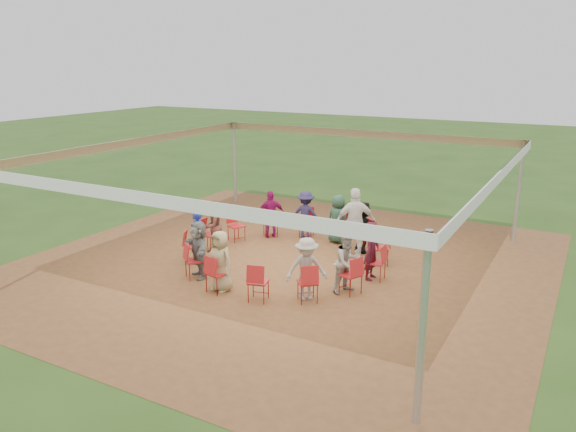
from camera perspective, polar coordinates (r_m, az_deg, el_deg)
The scene contains 31 objects.
ground at distance 14.96m, azimuth -0.19°, elevation -4.86°, with size 80.00×80.00×0.00m, color #2A4B17.
dirt_patch at distance 14.95m, azimuth -0.19°, elevation -4.84°, with size 13.00×13.00×0.00m, color brown.
tent at distance 14.31m, azimuth -0.20°, elevation 4.09°, with size 10.33×10.33×3.00m.
chair_0 at distance 13.03m, azimuth 6.38°, elevation -5.98°, with size 0.42×0.44×0.90m, color red, non-canonical shape.
chair_1 at distance 13.91m, azimuth 8.92°, elevation -4.68°, with size 0.42×0.44×0.90m, color red, non-canonical shape.
chair_2 at distance 14.94m, azimuth 9.34°, elevation -3.26°, with size 0.42×0.44×0.90m, color red, non-canonical shape.
chair_3 at distance 15.92m, azimuth 7.97°, elevation -2.02°, with size 0.42×0.44×0.90m, color red, non-canonical shape.
chair_4 at distance 16.68m, azimuth 5.31°, elevation -1.13°, with size 0.42×0.44×0.90m, color red, non-canonical shape.
chair_5 at distance 17.10m, azimuth 1.89°, elevation -0.65°, with size 0.42×0.44×0.90m, color red, non-canonical shape.
chair_6 at distance 17.13m, azimuth -1.79°, elevation -0.62°, with size 0.42×0.44×0.90m, color red, non-canonical shape.
chair_7 at distance 16.76m, azimuth -5.27°, elevation -1.05°, with size 0.42×0.44×0.90m, color red, non-canonical shape.
chair_8 at distance 16.04m, azimuth -8.06°, elevation -1.90°, with size 0.42×0.44×0.90m, color red, non-canonical shape.
chair_9 at distance 15.08m, azimuth -9.64°, elevation -3.10°, with size 0.42×0.44×0.90m, color red, non-canonical shape.
chair_10 at distance 14.04m, azimuth -9.48°, elevation -4.50°, with size 0.42×0.44×0.90m, color red, non-canonical shape.
chair_11 at distance 13.13m, azimuth -7.22°, elevation -5.84°, with size 0.42×0.44×0.90m, color red, non-canonical shape.
chair_12 at distance 12.58m, azimuth -3.05°, elevation -6.72°, with size 0.42×0.44×0.90m, color red, non-canonical shape.
chair_13 at distance 12.54m, azimuth 2.01°, elevation -6.77°, with size 0.42×0.44×0.90m, color red, non-canonical shape.
person_seated_0 at distance 13.01m, azimuth 6.05°, elevation -4.69°, with size 0.70×0.41×1.45m, color #9D988C.
person_seated_1 at distance 13.85m, azimuth 8.49°, elevation -3.52°, with size 0.53×0.35×1.45m, color #3D0F1C.
person_seated_2 at distance 15.78m, azimuth 7.63°, elevation -1.11°, with size 1.34×0.50×1.45m, color black.
person_seated_3 at distance 16.51m, azimuth 5.09°, elevation -0.29°, with size 0.71×0.40×1.45m, color #264836.
person_seated_4 at distance 16.91m, azimuth 1.81°, elevation 0.15°, with size 0.93×0.46×1.45m, color #221D41.
person_seated_5 at distance 16.94m, azimuth -1.73°, elevation 0.18°, with size 0.85×0.43×1.45m, color #830E50.
person_seated_6 at distance 15.89m, azimuth -7.74°, elevation -1.00°, with size 0.70×0.41×1.45m, color brown.
person_seated_7 at distance 14.97m, azimuth -9.23°, elevation -2.09°, with size 0.53×0.35×1.45m, color #1C2F99.
person_seated_8 at distance 13.98m, azimuth -9.05°, elevation -3.36°, with size 1.34×0.50×1.45m, color slate.
person_seated_9 at distance 13.11m, azimuth -6.88°, elevation -4.56°, with size 0.71×0.40×1.45m, color tan.
person_seated_10 at distance 12.55m, azimuth 1.89°, elevation -5.39°, with size 0.93×0.46×1.45m, color #9D988C.
standing_person at distance 15.33m, azimuth 6.85°, elevation -0.67°, with size 1.12×0.57×1.91m, color silver.
cable_coil at distance 15.31m, azimuth 2.13°, elevation -4.30°, with size 0.37×0.37×0.03m.
laptop at distance 13.15m, azimuth 5.56°, elevation -4.71°, with size 0.35×0.38×0.21m.
Camera 1 is at (6.84, -12.25, 5.19)m, focal length 35.00 mm.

